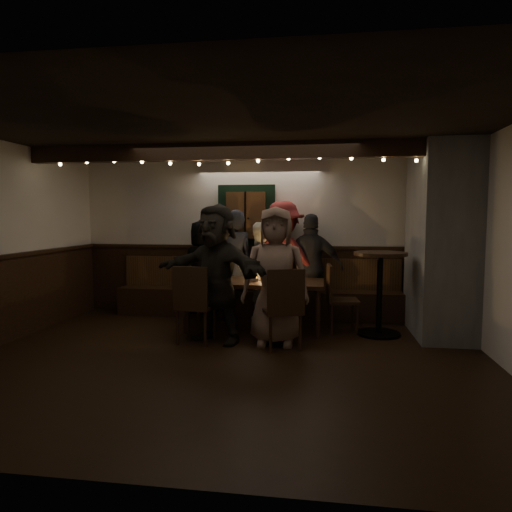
% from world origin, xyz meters
% --- Properties ---
extents(room, '(6.02, 5.01, 2.62)m').
position_xyz_m(room, '(1.07, 1.42, 1.07)').
color(room, black).
rests_on(room, ground).
extents(dining_table, '(1.99, 0.85, 0.86)m').
position_xyz_m(dining_table, '(0.08, 1.40, 0.65)').
color(dining_table, black).
rests_on(dining_table, ground).
extents(chair_near_left, '(0.49, 0.49, 1.01)m').
position_xyz_m(chair_near_left, '(-0.57, 0.55, 0.57)').
color(chair_near_left, black).
rests_on(chair_near_left, ground).
extents(chair_near_right, '(0.58, 0.58, 1.01)m').
position_xyz_m(chair_near_right, '(0.59, 0.44, 0.57)').
color(chair_near_right, black).
rests_on(chair_near_right, ground).
extents(chair_end, '(0.47, 0.47, 0.95)m').
position_xyz_m(chair_end, '(1.26, 1.46, 0.54)').
color(chair_end, black).
rests_on(chair_end, ground).
extents(high_top, '(0.72, 0.72, 1.15)m').
position_xyz_m(high_top, '(1.84, 1.35, 0.73)').
color(high_top, black).
rests_on(high_top, ground).
extents(person_a, '(0.83, 0.61, 1.57)m').
position_xyz_m(person_a, '(-0.85, 2.09, 0.79)').
color(person_a, black).
rests_on(person_a, ground).
extents(person_b, '(0.75, 0.64, 1.73)m').
position_xyz_m(person_b, '(-0.35, 2.09, 0.87)').
color(person_b, black).
rests_on(person_b, ground).
extents(person_c, '(0.92, 0.83, 1.54)m').
position_xyz_m(person_c, '(0.05, 2.14, 0.77)').
color(person_c, beige).
rests_on(person_c, ground).
extents(person_d, '(1.33, 0.94, 1.87)m').
position_xyz_m(person_d, '(0.43, 2.15, 0.93)').
color(person_d, maroon).
rests_on(person_d, ground).
extents(person_e, '(1.02, 0.50, 1.68)m').
position_xyz_m(person_e, '(0.89, 2.11, 0.84)').
color(person_e, '#27272B').
rests_on(person_e, ground).
extents(person_f, '(1.74, 1.18, 1.80)m').
position_xyz_m(person_f, '(-0.31, 0.71, 0.90)').
color(person_f, black).
rests_on(person_f, ground).
extents(person_g, '(0.88, 0.59, 1.76)m').
position_xyz_m(person_g, '(0.46, 0.69, 0.88)').
color(person_g, '#8D6E5C').
rests_on(person_g, ground).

